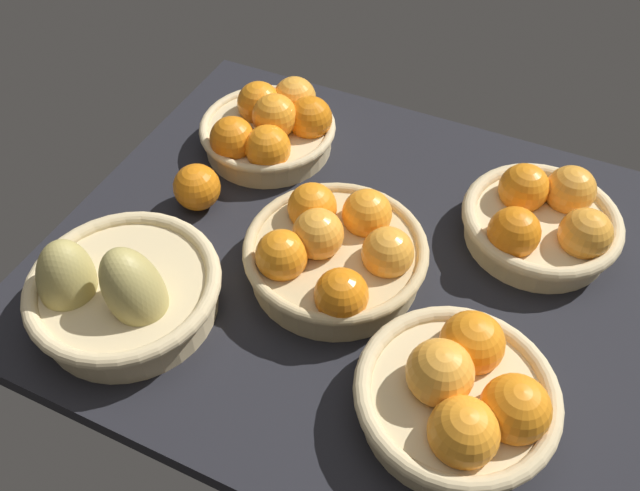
# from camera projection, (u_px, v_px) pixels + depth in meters

# --- Properties ---
(market_tray) EXTENTS (0.84, 0.72, 0.03)m
(market_tray) POSITION_uv_depth(u_px,v_px,m) (351.00, 263.00, 0.93)
(market_tray) COLOR black
(market_tray) RESTS_ON ground
(basket_center) EXTENTS (0.25, 0.25, 0.11)m
(basket_center) POSITION_uv_depth(u_px,v_px,m) (335.00, 252.00, 0.87)
(basket_center) COLOR tan
(basket_center) RESTS_ON market_tray
(basket_far_right_pears) EXTENTS (0.25, 0.25, 0.15)m
(basket_far_right_pears) POSITION_uv_depth(u_px,v_px,m) (121.00, 291.00, 0.83)
(basket_far_right_pears) COLOR #D3BC8C
(basket_far_right_pears) RESTS_ON market_tray
(basket_far_left) EXTENTS (0.23, 0.23, 0.11)m
(basket_far_left) POSITION_uv_depth(u_px,v_px,m) (461.00, 395.00, 0.73)
(basket_far_left) COLOR #D3BC8C
(basket_far_left) RESTS_ON market_tray
(basket_near_left) EXTENTS (0.23, 0.23, 0.10)m
(basket_near_left) POSITION_uv_depth(u_px,v_px,m) (542.00, 220.00, 0.92)
(basket_near_left) COLOR #D3BC8C
(basket_near_left) RESTS_ON market_tray
(basket_near_right) EXTENTS (0.22, 0.22, 0.11)m
(basket_near_right) POSITION_uv_depth(u_px,v_px,m) (271.00, 128.00, 1.05)
(basket_near_right) COLOR #D3BC8C
(basket_near_right) RESTS_ON market_tray
(loose_orange_front_gap) EXTENTS (0.07, 0.07, 0.07)m
(loose_orange_front_gap) POSITION_uv_depth(u_px,v_px,m) (197.00, 187.00, 0.97)
(loose_orange_front_gap) COLOR orange
(loose_orange_front_gap) RESTS_ON market_tray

